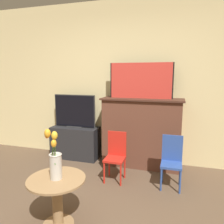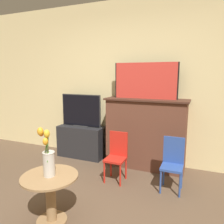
{
  "view_description": "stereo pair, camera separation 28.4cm",
  "coord_description": "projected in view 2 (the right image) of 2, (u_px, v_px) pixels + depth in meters",
  "views": [
    {
      "loc": [
        0.9,
        -1.53,
        1.5
      ],
      "look_at": [
        0.09,
        1.15,
        1.01
      ],
      "focal_mm": 35.0,
      "sensor_mm": 36.0,
      "label": 1
    },
    {
      "loc": [
        1.17,
        -1.44,
        1.5
      ],
      "look_at": [
        0.09,
        1.15,
        1.01
      ],
      "focal_mm": 35.0,
      "sensor_mm": 36.0,
      "label": 2
    }
  ],
  "objects": [
    {
      "name": "fireplace_mantel",
      "position": [
        146.0,
        133.0,
        3.5
      ],
      "size": [
        1.29,
        0.44,
        1.12
      ],
      "color": "brown",
      "rests_on": "ground"
    },
    {
      "name": "vase_tulips",
      "position": [
        48.0,
        158.0,
        2.12
      ],
      "size": [
        0.18,
        0.17,
        0.5
      ],
      "color": "beige",
      "rests_on": "side_table"
    },
    {
      "name": "chair_red",
      "position": [
        117.0,
        154.0,
        3.09
      ],
      "size": [
        0.27,
        0.27,
        0.69
      ],
      "color": "red",
      "rests_on": "ground"
    },
    {
      "name": "chair_blue",
      "position": [
        173.0,
        161.0,
        2.82
      ],
      "size": [
        0.27,
        0.27,
        0.69
      ],
      "color": "#2D4C99",
      "rests_on": "ground"
    },
    {
      "name": "wall_back",
      "position": [
        129.0,
        83.0,
        3.71
      ],
      "size": [
        8.0,
        0.06,
        2.7
      ],
      "color": "beige",
      "rests_on": "ground"
    },
    {
      "name": "tv_stand",
      "position": [
        82.0,
        141.0,
        4.0
      ],
      "size": [
        0.85,
        0.36,
        0.56
      ],
      "color": "#232326",
      "rests_on": "ground"
    },
    {
      "name": "tv_monitor",
      "position": [
        81.0,
        111.0,
        3.91
      ],
      "size": [
        0.76,
        0.12,
        0.58
      ],
      "color": "#2D2D2D",
      "rests_on": "tv_stand"
    },
    {
      "name": "side_table",
      "position": [
        50.0,
        192.0,
        2.19
      ],
      "size": [
        0.56,
        0.56,
        0.5
      ],
      "color": "#99754C",
      "rests_on": "ground"
    },
    {
      "name": "painting",
      "position": [
        145.0,
        81.0,
        3.37
      ],
      "size": [
        1.0,
        0.03,
        0.56
      ],
      "color": "black",
      "rests_on": "fireplace_mantel"
    }
  ]
}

